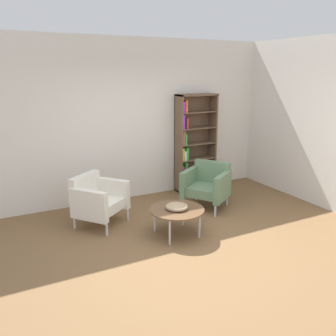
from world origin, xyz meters
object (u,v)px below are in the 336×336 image
(coffee_table_low, at_px, (177,211))
(decorative_bowl, at_px, (177,207))
(bookshelf_tall, at_px, (192,144))
(armchair_near_window, at_px, (207,184))
(armchair_corner_red, at_px, (97,199))

(coffee_table_low, bearing_deg, decorative_bowl, 0.00)
(coffee_table_low, bearing_deg, bookshelf_tall, 53.01)
(bookshelf_tall, xyz_separation_m, armchair_near_window, (-0.25, -0.94, -0.52))
(decorative_bowl, distance_m, armchair_corner_red, 1.27)
(armchair_near_window, bearing_deg, coffee_table_low, -88.10)
(bookshelf_tall, distance_m, armchair_near_window, 1.10)
(bookshelf_tall, relative_size, armchair_near_window, 2.01)
(bookshelf_tall, height_order, armchair_corner_red, bookshelf_tall)
(armchair_near_window, bearing_deg, decorative_bowl, -88.10)
(bookshelf_tall, bearing_deg, decorative_bowl, -126.99)
(bookshelf_tall, height_order, armchair_near_window, bookshelf_tall)
(decorative_bowl, distance_m, armchair_near_window, 1.24)
(coffee_table_low, relative_size, armchair_near_window, 0.85)
(armchair_near_window, bearing_deg, armchair_corner_red, -128.82)
(coffee_table_low, height_order, decorative_bowl, decorative_bowl)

